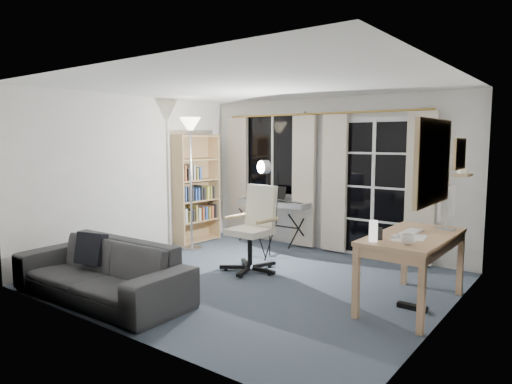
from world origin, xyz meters
The scene contains 17 objects.
floor centered at (0.00, 0.00, -0.01)m, with size 4.50×4.00×0.02m, color #3B4656.
window centered at (-1.05, 1.97, 1.50)m, with size 1.20×0.08×1.40m.
french_door centered at (0.75, 1.97, 1.03)m, with size 1.32×0.09×2.11m.
curtains centered at (-0.14, 1.88, 1.09)m, with size 3.60×0.07×2.13m.
bookshelf centered at (-2.12, 1.15, 0.87)m, with size 0.34×0.87×1.84m.
torchiere_lamp centered at (-1.76, 0.70, 1.68)m, with size 0.33×0.33×2.09m.
keyboard_piano centered at (-0.86, 1.70, 0.69)m, with size 1.27×0.62×0.92m.
studio_light centered at (-0.48, 0.92, 1.19)m, with size 0.34×0.34×1.48m.
office_chair centered at (-0.26, 0.42, 0.67)m, with size 0.76×0.79×1.14m.
desk centered at (1.88, 0.28, 0.67)m, with size 0.73×1.44×0.76m.
monitor centered at (2.08, 0.73, 1.05)m, with size 0.18×0.55×0.48m.
desk_clutter centered at (1.81, 0.05, 0.60)m, with size 0.46×0.86×0.97m.
mug centered at (1.98, -0.22, 0.83)m, with size 0.13×0.10×0.13m, color silver.
wall_mirror centered at (2.22, -0.35, 1.55)m, with size 0.04×0.94×0.74m.
framed_print centered at (2.23, 0.55, 1.60)m, with size 0.03×0.42×0.32m.
wall_shelf centered at (2.16, 1.05, 1.41)m, with size 0.16×0.30×0.18m.
sofa centered at (-0.92, -1.55, 0.42)m, with size 2.18×0.69×0.85m.
Camera 1 is at (3.36, -4.42, 1.74)m, focal length 32.00 mm.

